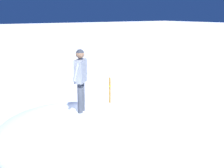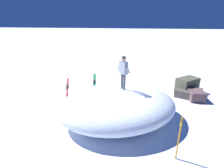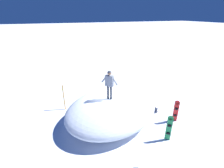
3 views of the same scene
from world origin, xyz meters
TOP-DOWN VIEW (x-y plane):
  - ground at (0.00, 0.00)m, footprint 240.00×240.00m
  - snow_mound at (0.13, -0.49)m, footprint 7.97×7.32m
  - snowboarder_standing at (-0.12, -0.71)m, footprint 0.79×0.85m
  - snowboard_primary_upright at (2.29, -3.43)m, footprint 0.33×0.31m
  - snowboard_secondary_upright at (3.85, -2.20)m, footprint 0.41×0.41m
  - backpack_near at (-0.42, -4.74)m, footprint 0.46×0.70m
  - backpack_far at (3.35, -0.79)m, footprint 0.34×0.52m
  - trail_marker_pole at (-2.64, 1.97)m, footprint 0.10×0.10m
  - rock_outcrop at (-4.58, -4.80)m, footprint 2.14×2.81m

SIDE VIEW (x-z plane):
  - ground at x=0.00m, z-range 0.00..0.00m
  - backpack_far at x=3.35m, z-range 0.00..0.34m
  - backpack_near at x=-0.42m, z-range 0.01..0.36m
  - rock_outcrop at x=-4.58m, z-range -0.15..1.01m
  - snowboard_secondary_upright at x=3.85m, z-range 0.03..1.68m
  - snowboard_primary_upright at x=2.29m, z-range 0.03..1.72m
  - snow_mound at x=0.13m, z-range 0.00..1.76m
  - trail_marker_pole at x=-2.64m, z-range 0.05..2.01m
  - snowboarder_standing at x=-0.12m, z-range 1.96..3.76m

